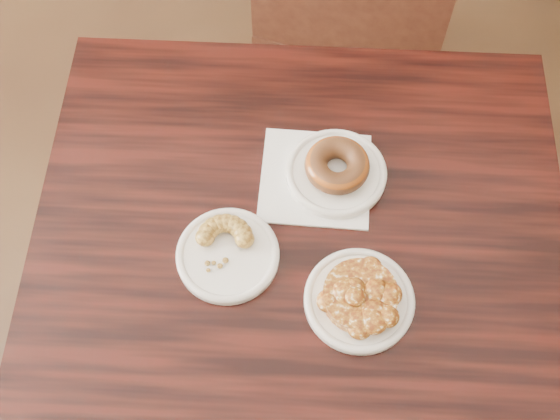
{
  "coord_description": "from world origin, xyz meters",
  "views": [
    {
      "loc": [
        0.25,
        -0.49,
        1.72
      ],
      "look_at": [
        0.23,
        -0.01,
        0.8
      ],
      "focal_mm": 45.0,
      "sensor_mm": 36.0,
      "label": 1
    }
  ],
  "objects_px": {
    "cafe_table": "(295,334)",
    "glazed_donut": "(337,165)",
    "chair_far": "(364,1)",
    "apple_fritter": "(361,294)",
    "cruller_fragment": "(227,250)"
  },
  "relations": [
    {
      "from": "cafe_table",
      "to": "glazed_donut",
      "type": "height_order",
      "value": "glazed_donut"
    },
    {
      "from": "cafe_table",
      "to": "apple_fritter",
      "type": "relative_size",
      "value": 5.62
    },
    {
      "from": "cafe_table",
      "to": "chair_far",
      "type": "xyz_separation_m",
      "value": [
        0.13,
        0.82,
        0.08
      ]
    },
    {
      "from": "cafe_table",
      "to": "apple_fritter",
      "type": "xyz_separation_m",
      "value": [
        0.09,
        -0.06,
        0.4
      ]
    },
    {
      "from": "cafe_table",
      "to": "chair_far",
      "type": "relative_size",
      "value": 0.92
    },
    {
      "from": "chair_far",
      "to": "glazed_donut",
      "type": "relative_size",
      "value": 8.79
    },
    {
      "from": "cafe_table",
      "to": "glazed_donut",
      "type": "relative_size",
      "value": 8.07
    },
    {
      "from": "glazed_donut",
      "to": "apple_fritter",
      "type": "bearing_deg",
      "value": -80.25
    },
    {
      "from": "glazed_donut",
      "to": "apple_fritter",
      "type": "xyz_separation_m",
      "value": [
        0.04,
        -0.21,
        -0.0
      ]
    },
    {
      "from": "chair_far",
      "to": "apple_fritter",
      "type": "bearing_deg",
      "value": 103.08
    },
    {
      "from": "glazed_donut",
      "to": "cruller_fragment",
      "type": "distance_m",
      "value": 0.22
    },
    {
      "from": "glazed_donut",
      "to": "cruller_fragment",
      "type": "bearing_deg",
      "value": -137.2
    },
    {
      "from": "chair_far",
      "to": "cafe_table",
      "type": "bearing_deg",
      "value": 96.73
    },
    {
      "from": "cruller_fragment",
      "to": "chair_far",
      "type": "bearing_deg",
      "value": 73.64
    },
    {
      "from": "glazed_donut",
      "to": "apple_fritter",
      "type": "height_order",
      "value": "glazed_donut"
    }
  ]
}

